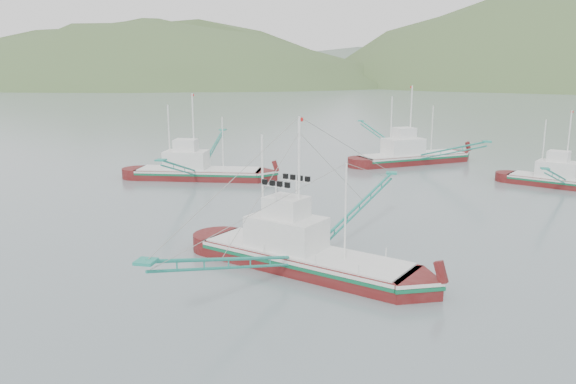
% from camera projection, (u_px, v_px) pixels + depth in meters
% --- Properties ---
extents(ground, '(1200.00, 1200.00, 0.00)m').
position_uv_depth(ground, '(270.00, 256.00, 38.65)').
color(ground, slate).
rests_on(ground, ground).
extents(main_boat, '(14.70, 24.83, 10.51)m').
position_uv_depth(main_boat, '(303.00, 237.00, 35.68)').
color(main_boat, '#510D0D').
rests_on(main_boat, ground).
extents(bg_boat_left, '(14.81, 26.20, 10.63)m').
position_uv_depth(bg_boat_left, '(197.00, 166.00, 65.09)').
color(bg_boat_left, '#510D0D').
rests_on(bg_boat_left, ground).
extents(bg_boat_right, '(12.87, 20.83, 8.94)m').
position_uv_depth(bg_boat_right, '(569.00, 171.00, 60.30)').
color(bg_boat_right, '#510D0D').
rests_on(bg_boat_right, ground).
extents(bg_boat_far, '(20.25, 24.85, 11.22)m').
position_uv_depth(bg_boat_far, '(412.00, 146.00, 75.73)').
color(bg_boat_far, '#510D0D').
rests_on(bg_boat_far, ground).
extents(headland_left, '(448.00, 308.00, 210.00)m').
position_uv_depth(headland_left, '(149.00, 86.00, 418.69)').
color(headland_left, '#435C2F').
rests_on(headland_left, ground).
extents(ridge_distant, '(960.00, 400.00, 240.00)m').
position_uv_depth(ridge_distant, '(429.00, 81.00, 567.90)').
color(ridge_distant, slate).
rests_on(ridge_distant, ground).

